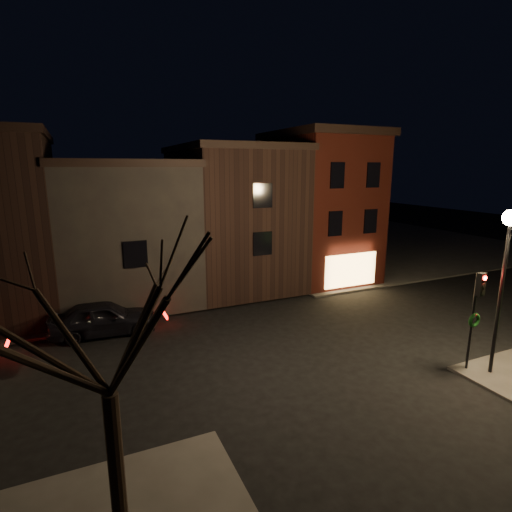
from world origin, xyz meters
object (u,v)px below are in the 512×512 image
at_px(traffic_signal, 476,306).
at_px(parked_car_a, 104,318).
at_px(bare_tree_left, 101,300).
at_px(street_lamp_near, 507,248).

height_order(traffic_signal, parked_car_a, traffic_signal).
xyz_separation_m(traffic_signal, bare_tree_left, (-13.60, -1.49, 2.63)).
xyz_separation_m(traffic_signal, parked_car_a, (-13.18, 10.01, -1.96)).
height_order(street_lamp_near, traffic_signal, street_lamp_near).
bearing_deg(street_lamp_near, parked_car_a, 142.69).
xyz_separation_m(street_lamp_near, traffic_signal, (-0.60, 0.49, -2.37)).
height_order(traffic_signal, bare_tree_left, bare_tree_left).
relative_size(traffic_signal, parked_car_a, 0.81).
height_order(bare_tree_left, parked_car_a, bare_tree_left).
distance_m(bare_tree_left, parked_car_a, 12.39).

